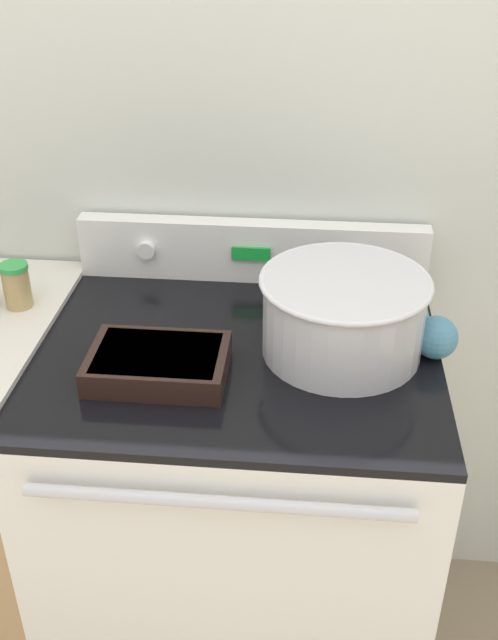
% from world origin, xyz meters
% --- Properties ---
extents(kitchen_wall, '(8.00, 0.05, 2.50)m').
position_xyz_m(kitchen_wall, '(0.00, 0.71, 1.25)').
color(kitchen_wall, silver).
rests_on(kitchen_wall, ground_plane).
extents(stove_range, '(0.81, 0.70, 0.95)m').
position_xyz_m(stove_range, '(0.00, 0.34, 0.47)').
color(stove_range, white).
rests_on(stove_range, ground_plane).
extents(control_panel, '(0.81, 0.07, 0.14)m').
position_xyz_m(control_panel, '(0.00, 0.65, 1.02)').
color(control_panel, white).
rests_on(control_panel, stove_range).
extents(mixing_bowl, '(0.34, 0.34, 0.17)m').
position_xyz_m(mixing_bowl, '(0.21, 0.35, 1.04)').
color(mixing_bowl, silver).
rests_on(mixing_bowl, stove_range).
extents(casserole_dish, '(0.26, 0.18, 0.05)m').
position_xyz_m(casserole_dish, '(-0.14, 0.23, 0.97)').
color(casserole_dish, black).
rests_on(casserole_dish, stove_range).
extents(ladle, '(0.09, 0.31, 0.09)m').
position_xyz_m(ladle, '(0.39, 0.36, 0.99)').
color(ladle, teal).
rests_on(ladle, stove_range).
extents(spice_jar_green_cap, '(0.06, 0.06, 0.10)m').
position_xyz_m(spice_jar_green_cap, '(-0.50, 0.45, 1.01)').
color(spice_jar_green_cap, tan).
rests_on(spice_jar_green_cap, side_counter).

